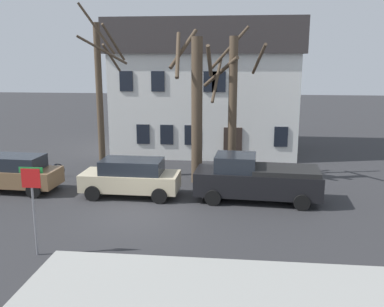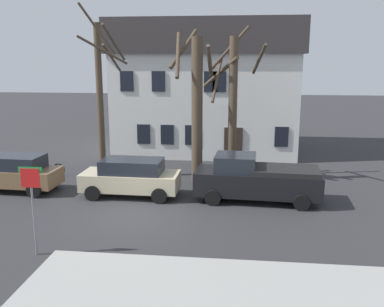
# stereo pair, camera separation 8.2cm
# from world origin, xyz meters

# --- Properties ---
(ground_plane) EXTENTS (120.00, 120.00, 0.00)m
(ground_plane) POSITION_xyz_m (0.00, 0.00, 0.00)
(ground_plane) COLOR #2D2D30
(building_main) EXTENTS (12.00, 7.39, 8.49)m
(building_main) POSITION_xyz_m (1.78, 13.02, 4.33)
(building_main) COLOR white
(building_main) RESTS_ON ground_plane
(tree_bare_near) EXTENTS (2.17, 2.36, 8.67)m
(tree_bare_near) POSITION_xyz_m (-2.95, 5.19, 4.31)
(tree_bare_near) COLOR #4C3D2D
(tree_bare_near) RESTS_ON ground_plane
(tree_bare_mid) EXTENTS (3.42, 3.09, 7.57)m
(tree_bare_mid) POSITION_xyz_m (1.93, 5.09, 3.95)
(tree_bare_mid) COLOR #4C3D2D
(tree_bare_mid) RESTS_ON ground_plane
(tree_bare_far) EXTENTS (2.68, 2.53, 7.72)m
(tree_bare_far) POSITION_xyz_m (3.68, 5.32, 3.88)
(tree_bare_far) COLOR #4C3D2D
(tree_bare_far) RESTS_ON ground_plane
(car_brown_wagon) EXTENTS (4.38, 2.08, 1.71)m
(car_brown_wagon) POSITION_xyz_m (-6.49, 2.62, 0.89)
(car_brown_wagon) COLOR brown
(car_brown_wagon) RESTS_ON ground_plane
(car_beige_wagon) EXTENTS (4.41, 2.00, 1.72)m
(car_beige_wagon) POSITION_xyz_m (-0.81, 2.45, 0.89)
(car_beige_wagon) COLOR #C6B793
(car_beige_wagon) RESTS_ON ground_plane
(pickup_truck_black) EXTENTS (5.52, 2.41, 2.04)m
(pickup_truck_black) POSITION_xyz_m (4.80, 2.43, 0.98)
(pickup_truck_black) COLOR black
(pickup_truck_black) RESTS_ON ground_plane
(street_sign_pole) EXTENTS (0.76, 0.07, 2.88)m
(street_sign_pole) POSITION_xyz_m (-2.33, -3.71, 2.01)
(street_sign_pole) COLOR slate
(street_sign_pole) RESTS_ON ground_plane
(bicycle_leaning) EXTENTS (1.71, 0.47, 1.03)m
(bicycle_leaning) POSITION_xyz_m (-5.98, 5.09, 0.37)
(bicycle_leaning) COLOR black
(bicycle_leaning) RESTS_ON ground_plane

